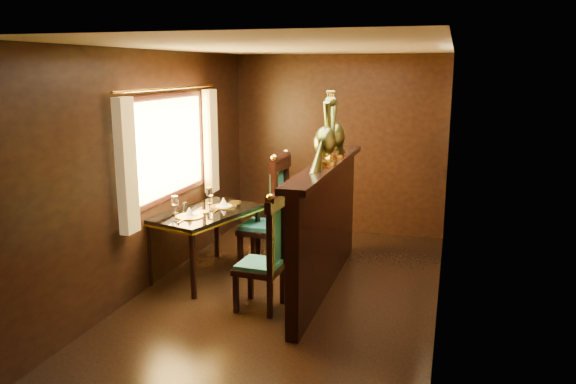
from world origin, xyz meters
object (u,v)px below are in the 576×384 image
dining_table (205,217)px  peacock_right (335,124)px  chair_right (273,209)px  peacock_left (325,128)px  chair_left (270,248)px

dining_table → peacock_right: peacock_right is taller
peacock_right → chair_right: bearing=179.6°
dining_table → peacock_left: bearing=12.6°
peacock_left → peacock_right: bearing=90.0°
chair_right → peacock_right: peacock_right is taller
peacock_left → peacock_right: 0.47m
dining_table → peacock_right: bearing=31.8°
dining_table → chair_right: bearing=46.3°
dining_table → peacock_right: 1.77m
peacock_left → chair_left: bearing=-123.1°
chair_right → peacock_right: (0.70, -0.01, 1.00)m
dining_table → chair_left: bearing=-18.3°
chair_right → dining_table: bearing=-147.9°
peacock_left → peacock_right: size_ratio=1.01×
chair_left → chair_right: chair_right is taller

